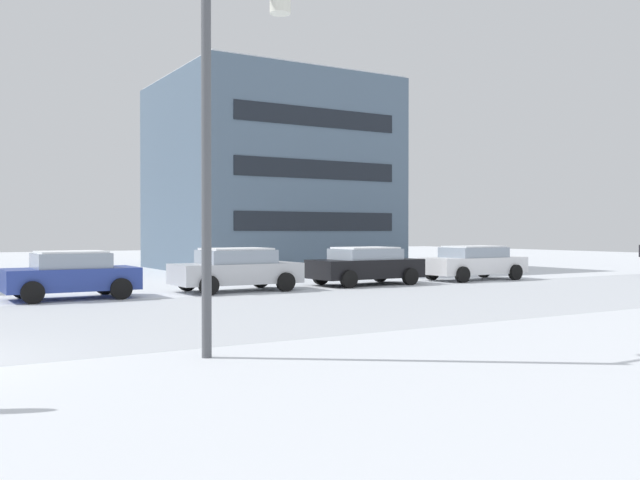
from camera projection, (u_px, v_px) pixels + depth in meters
street_lamp at (221, 128)px, 11.37m from camera, size 1.60×0.36×6.16m
parked_car_blue at (71, 274)px, 20.98m from camera, size 3.82×2.12×1.44m
parked_car_silver at (236, 269)px, 23.66m from camera, size 4.27×2.16×1.46m
parked_car_black at (365, 265)px, 26.48m from camera, size 4.29×2.17×1.43m
parked_car_white at (474, 262)px, 29.09m from camera, size 4.54×2.07×1.42m
building_far_right at (269, 176)px, 38.02m from camera, size 10.97×10.53×10.07m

